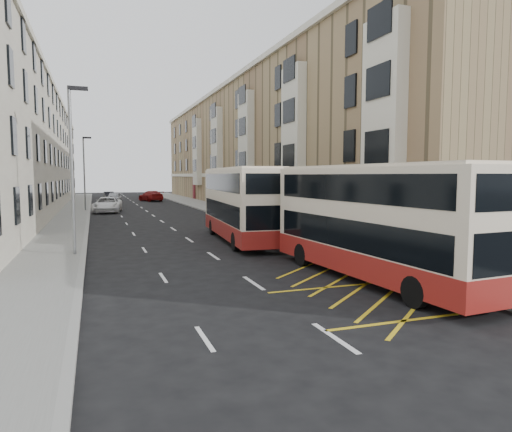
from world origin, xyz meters
name	(u,v)px	position (x,y,z in m)	size (l,w,h in m)	color
ground	(300,314)	(0.00, 0.00, 0.00)	(200.00, 200.00, 0.00)	black
pavement_right	(243,216)	(8.00, 30.00, 0.07)	(4.00, 120.00, 0.15)	slate
pavement_left	(69,221)	(-7.50, 30.00, 0.07)	(3.00, 120.00, 0.15)	slate
kerb_right	(223,216)	(6.00, 30.00, 0.07)	(0.25, 120.00, 0.15)	gray
kerb_left	(88,221)	(-6.00, 30.00, 0.07)	(0.25, 120.00, 0.15)	gray
road_markings	(142,208)	(0.00, 45.00, 0.01)	(10.00, 110.00, 0.01)	silver
terrace_right	(257,148)	(14.88, 45.38, 7.52)	(10.75, 79.00, 15.25)	#947F56
terrace_left	(17,152)	(-13.43, 45.50, 6.52)	(9.18, 79.00, 13.25)	beige
guard_railing	(372,245)	(6.25, 5.75, 0.86)	(0.06, 6.56, 1.01)	red
street_lamp_near	(73,161)	(-6.35, 12.00, 4.64)	(0.93, 0.18, 8.00)	gray
street_lamp_far	(85,169)	(-6.35, 42.00, 4.64)	(0.93, 0.18, 8.00)	gray
double_decker_front	(374,222)	(4.38, 2.92, 2.21)	(3.14, 10.99, 4.33)	beige
double_decker_rear	(241,204)	(2.83, 14.43, 2.24)	(3.33, 11.17, 4.39)	beige
pedestrian_near	(463,254)	(7.69, 1.93, 0.99)	(0.61, 0.40, 1.68)	black
pedestrian_mid	(498,251)	(9.13, 1.64, 1.06)	(0.89, 0.69, 1.82)	black
pedestrian_far	(452,251)	(7.97, 2.78, 0.95)	(0.94, 0.39, 1.60)	black
white_van	(107,205)	(-4.13, 39.69, 0.82)	(2.73, 5.91, 1.64)	white
car_silver	(114,198)	(-2.81, 56.78, 0.79)	(1.86, 4.62, 1.57)	#ABAEB2
car_dark	(109,196)	(-3.22, 64.74, 0.69)	(1.45, 4.16, 1.37)	black
car_red	(151,196)	(2.78, 60.00, 0.80)	(2.25, 5.53, 1.61)	maroon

